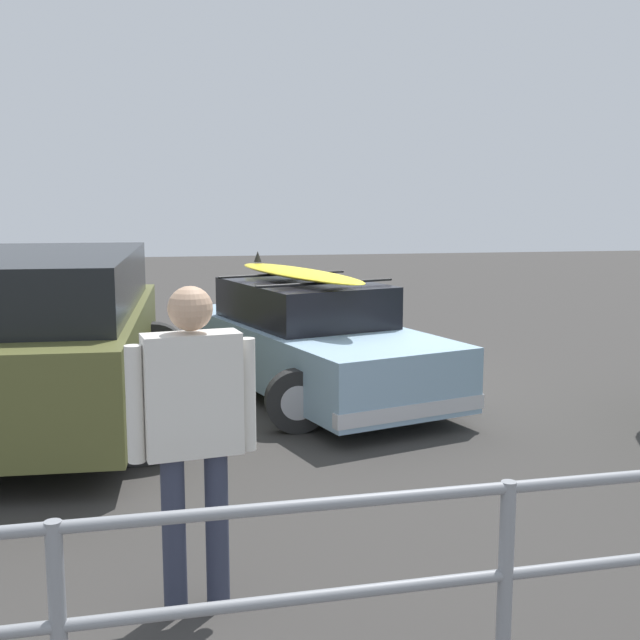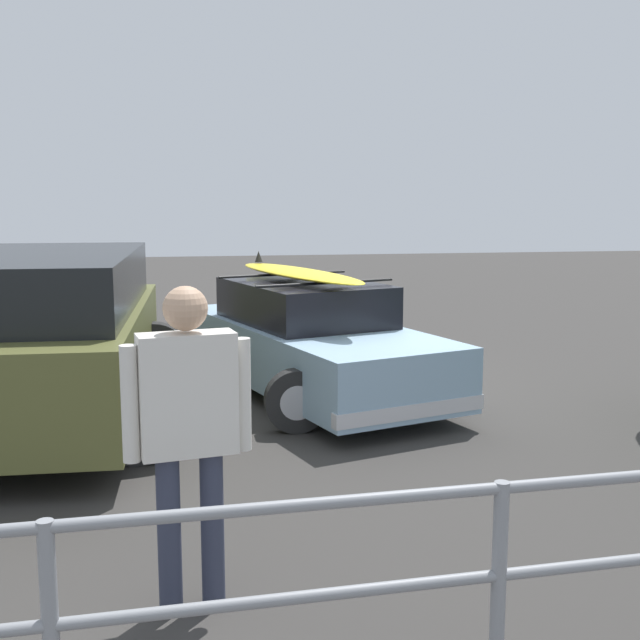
% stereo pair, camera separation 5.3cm
% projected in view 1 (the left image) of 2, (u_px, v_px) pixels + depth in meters
% --- Properties ---
extents(ground_plane, '(44.00, 44.00, 0.02)m').
position_uv_depth(ground_plane, '(342.00, 393.00, 9.33)').
color(ground_plane, '#383533').
rests_on(ground_plane, ground).
extents(sedan_car, '(2.95, 4.50, 1.56)m').
position_uv_depth(sedan_car, '(309.00, 340.00, 9.20)').
color(sedan_car, '#8CADC6').
rests_on(sedan_car, ground).
extents(suv_car, '(2.86, 4.79, 1.71)m').
position_uv_depth(suv_car, '(43.00, 335.00, 7.90)').
color(suv_car, brown).
rests_on(suv_car, ground).
extents(person_bystander, '(0.69, 0.29, 1.79)m').
position_uv_depth(person_bystander, '(193.00, 419.00, 4.28)').
color(person_bystander, '#33384C').
rests_on(person_bystander, ground).
extents(railing_fence, '(7.86, 0.44, 0.99)m').
position_uv_depth(railing_fence, '(506.00, 549.00, 3.64)').
color(railing_fence, gray).
rests_on(railing_fence, ground).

